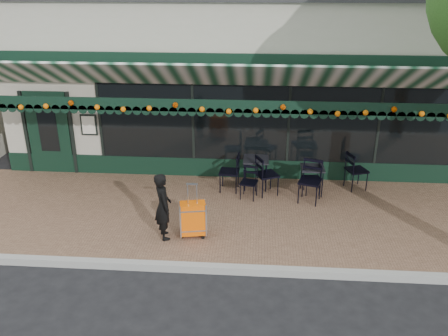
# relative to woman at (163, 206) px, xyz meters

# --- Properties ---
(ground) EXTENTS (80.00, 80.00, 0.00)m
(ground) POSITION_rel_woman_xyz_m (1.20, -0.85, -0.85)
(ground) COLOR black
(ground) RESTS_ON ground
(sidewalk) EXTENTS (18.00, 4.00, 0.15)m
(sidewalk) POSITION_rel_woman_xyz_m (1.20, 1.15, -0.77)
(sidewalk) COLOR brown
(sidewalk) RESTS_ON ground
(curb) EXTENTS (18.00, 0.16, 0.15)m
(curb) POSITION_rel_woman_xyz_m (1.20, -0.93, -0.77)
(curb) COLOR #9E9E99
(curb) RESTS_ON ground
(restaurant_building) EXTENTS (12.00, 9.60, 4.50)m
(restaurant_building) POSITION_rel_woman_xyz_m (1.20, 6.98, 1.42)
(restaurant_building) COLOR #A7A491
(restaurant_building) RESTS_ON ground
(woman) EXTENTS (0.51, 0.60, 1.40)m
(woman) POSITION_rel_woman_xyz_m (0.00, 0.00, 0.00)
(woman) COLOR black
(woman) RESTS_ON sidewalk
(suitcase) EXTENTS (0.55, 0.37, 1.17)m
(suitcase) POSITION_rel_woman_xyz_m (0.58, 0.08, -0.31)
(suitcase) COLOR #FF6108
(suitcase) RESTS_ON sidewalk
(cafe_table_a) EXTENTS (0.55, 0.55, 0.68)m
(cafe_table_a) POSITION_rel_woman_xyz_m (3.17, 2.29, -0.09)
(cafe_table_a) COLOR black
(cafe_table_a) RESTS_ON sidewalk
(cafe_table_b) EXTENTS (0.62, 0.62, 0.76)m
(cafe_table_b) POSITION_rel_woman_xyz_m (1.81, 2.54, -0.02)
(cafe_table_b) COLOR black
(cafe_table_b) RESTS_ON sidewalk
(chair_a_left) EXTENTS (0.41, 0.41, 0.76)m
(chair_a_left) POSITION_rel_woman_xyz_m (3.18, 2.28, -0.32)
(chair_a_left) COLOR black
(chair_a_left) RESTS_ON sidewalk
(chair_a_right) EXTENTS (0.61, 0.61, 0.96)m
(chair_a_right) POSITION_rel_woman_xyz_m (4.29, 2.64, -0.22)
(chair_a_right) COLOR black
(chair_a_right) RESTS_ON sidewalk
(chair_a_front) EXTENTS (0.63, 0.63, 1.01)m
(chair_a_front) POSITION_rel_woman_xyz_m (3.08, 1.83, -0.19)
(chair_a_front) COLOR black
(chair_a_front) RESTS_ON sidewalk
(chair_b_left) EXTENTS (0.52, 0.52, 0.96)m
(chair_b_left) POSITION_rel_woman_xyz_m (1.17, 2.30, -0.22)
(chair_b_left) COLOR black
(chair_b_left) RESTS_ON sidewalk
(chair_b_right) EXTENTS (0.65, 0.65, 0.99)m
(chair_b_right) POSITION_rel_woman_xyz_m (2.09, 2.17, -0.21)
(chair_b_right) COLOR black
(chair_b_right) RESTS_ON sidewalk
(chair_b_front) EXTENTS (0.47, 0.47, 0.78)m
(chair_b_front) POSITION_rel_woman_xyz_m (1.66, 1.91, -0.31)
(chair_b_front) COLOR black
(chair_b_front) RESTS_ON sidewalk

